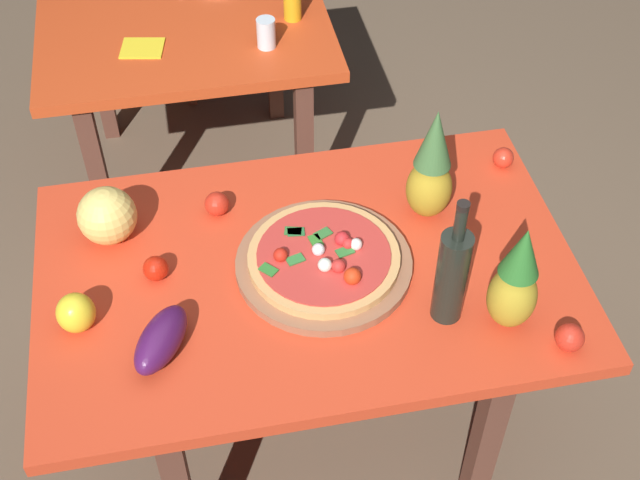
{
  "coord_description": "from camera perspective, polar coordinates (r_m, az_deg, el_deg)",
  "views": [
    {
      "loc": [
        -0.25,
        -1.43,
        2.34
      ],
      "look_at": [
        0.04,
        0.04,
        0.78
      ],
      "focal_mm": 47.77,
      "sensor_mm": 36.0,
      "label": 1
    }
  ],
  "objects": [
    {
      "name": "tomato_by_bottle",
      "position": [
        2.48,
        12.18,
        5.41
      ],
      "size": [
        0.06,
        0.06,
        0.06
      ],
      "primitive_type": "sphere",
      "color": "red",
      "rests_on": "display_table"
    },
    {
      "name": "drinking_glass_water",
      "position": [
        2.91,
        -3.63,
        13.67
      ],
      "size": [
        0.06,
        0.06,
        0.1
      ],
      "primitive_type": "cylinder",
      "color": "silver",
      "rests_on": "background_table"
    },
    {
      "name": "bell_pepper",
      "position": [
        2.09,
        -16.04,
        -4.71
      ],
      "size": [
        0.09,
        0.09,
        0.1
      ],
      "primitive_type": "ellipsoid",
      "color": "yellow",
      "rests_on": "display_table"
    },
    {
      "name": "wine_bottle",
      "position": [
        1.99,
        8.82,
        -2.3
      ],
      "size": [
        0.08,
        0.08,
        0.37
      ],
      "color": "black",
      "rests_on": "display_table"
    },
    {
      "name": "pizza_board",
      "position": [
        2.16,
        0.25,
        -1.63
      ],
      "size": [
        0.45,
        0.45,
        0.02
      ],
      "primitive_type": "cylinder",
      "color": "#976244",
      "rests_on": "display_table"
    },
    {
      "name": "melon",
      "position": [
        2.26,
        -14.08,
        1.59
      ],
      "size": [
        0.15,
        0.15,
        0.15
      ],
      "primitive_type": "sphere",
      "color": "#F1D169",
      "rests_on": "display_table"
    },
    {
      "name": "tomato_beside_pepper",
      "position": [
        2.3,
        -6.93,
        2.42
      ],
      "size": [
        0.07,
        0.07,
        0.07
      ],
      "primitive_type": "sphere",
      "color": "red",
      "rests_on": "display_table"
    },
    {
      "name": "drinking_glass_juice",
      "position": [
        3.05,
        -1.86,
        15.54
      ],
      "size": [
        0.06,
        0.06,
        0.11
      ],
      "primitive_type": "cylinder",
      "color": "gold",
      "rests_on": "background_table"
    },
    {
      "name": "pizza",
      "position": [
        2.14,
        0.3,
        -1.17
      ],
      "size": [
        0.39,
        0.39,
        0.06
      ],
      "color": "tan",
      "rests_on": "pizza_board"
    },
    {
      "name": "eggplant",
      "position": [
        2.0,
        -10.61,
        -6.57
      ],
      "size": [
        0.18,
        0.22,
        0.09
      ],
      "primitive_type": "ellipsoid",
      "rotation": [
        0.0,
        0.0,
        1.04
      ],
      "color": "#47164C",
      "rests_on": "display_table"
    },
    {
      "name": "background_table",
      "position": [
        3.16,
        -8.94,
        12.66
      ],
      "size": [
        1.01,
        0.82,
        0.73
      ],
      "color": "brown",
      "rests_on": "ground_plane"
    },
    {
      "name": "tomato_at_corner",
      "position": [
        2.16,
        -10.95,
        -1.89
      ],
      "size": [
        0.06,
        0.06,
        0.06
      ],
      "primitive_type": "sphere",
      "color": "red",
      "rests_on": "display_table"
    },
    {
      "name": "display_table",
      "position": [
        2.23,
        -0.85,
        -3.27
      ],
      "size": [
        1.37,
        0.88,
        0.73
      ],
      "color": "brown",
      "rests_on": "ground_plane"
    },
    {
      "name": "napkin_folded",
      "position": [
        2.98,
        -11.82,
        12.47
      ],
      "size": [
        0.16,
        0.14,
        0.01
      ],
      "primitive_type": "cube",
      "rotation": [
        0.0,
        0.0,
        -0.19
      ],
      "color": "yellow",
      "rests_on": "background_table"
    },
    {
      "name": "pineapple_left",
      "position": [
        2.22,
        7.47,
        4.69
      ],
      "size": [
        0.12,
        0.12,
        0.34
      ],
      "color": "#AE9024",
      "rests_on": "display_table"
    },
    {
      "name": "tomato_near_board",
      "position": [
        2.06,
        16.39,
        -6.29
      ],
      "size": [
        0.07,
        0.07,
        0.07
      ],
      "primitive_type": "sphere",
      "color": "red",
      "rests_on": "display_table"
    },
    {
      "name": "ground_plane",
      "position": [
        2.75,
        -0.71,
        -12.09
      ],
      "size": [
        10.0,
        10.0,
        0.0
      ],
      "primitive_type": "plane",
      "color": "brown"
    },
    {
      "name": "pineapple_right",
      "position": [
        2.0,
        12.96,
        -2.78
      ],
      "size": [
        0.12,
        0.12,
        0.31
      ],
      "color": "#B19627",
      "rests_on": "display_table"
    }
  ]
}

